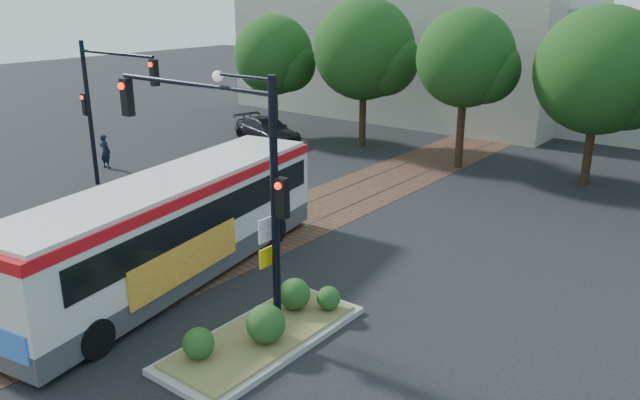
# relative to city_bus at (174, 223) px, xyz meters

# --- Properties ---
(ground) EXTENTS (120.00, 120.00, 0.00)m
(ground) POSITION_rel_city_bus_xyz_m (-0.51, -0.04, -1.68)
(ground) COLOR black
(ground) RESTS_ON ground
(trackbed) EXTENTS (3.60, 40.00, 0.02)m
(trackbed) POSITION_rel_city_bus_xyz_m (-0.51, 3.96, -1.68)
(trackbed) COLOR brown
(trackbed) RESTS_ON ground
(tree_row) EXTENTS (26.40, 5.60, 7.67)m
(tree_row) POSITION_rel_city_bus_xyz_m (0.70, 16.38, 3.17)
(tree_row) COLOR #382314
(tree_row) RESTS_ON ground
(warehouses) EXTENTS (40.00, 13.00, 8.00)m
(warehouses) POSITION_rel_city_bus_xyz_m (-1.04, 28.70, 2.13)
(warehouses) COLOR #ADA899
(warehouses) RESTS_ON ground
(city_bus) EXTENTS (4.32, 11.50, 3.02)m
(city_bus) POSITION_rel_city_bus_xyz_m (0.00, 0.00, 0.00)
(city_bus) COLOR #434345
(city_bus) RESTS_ON ground
(traffic_island) EXTENTS (2.20, 5.20, 1.13)m
(traffic_island) POSITION_rel_city_bus_xyz_m (4.31, -0.94, -1.35)
(traffic_island) COLOR gray
(traffic_island) RESTS_ON ground
(signal_pole_main) EXTENTS (5.49, 0.46, 6.00)m
(signal_pole_main) POSITION_rel_city_bus_xyz_m (3.35, -0.85, 2.48)
(signal_pole_main) COLOR black
(signal_pole_main) RESTS_ON ground
(signal_pole_left) EXTENTS (4.99, 0.34, 6.00)m
(signal_pole_left) POSITION_rel_city_bus_xyz_m (-8.88, 3.95, 2.18)
(signal_pole_left) COLOR black
(signal_pole_left) RESTS_ON ground
(officer) EXTENTS (0.63, 0.46, 1.59)m
(officer) POSITION_rel_city_bus_xyz_m (-11.96, 5.73, -0.89)
(officer) COLOR black
(officer) RESTS_ON ground
(parked_car) EXTENTS (5.05, 3.08, 1.37)m
(parked_car) POSITION_rel_city_bus_xyz_m (-9.44, 14.13, -1.00)
(parked_car) COLOR black
(parked_car) RESTS_ON ground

